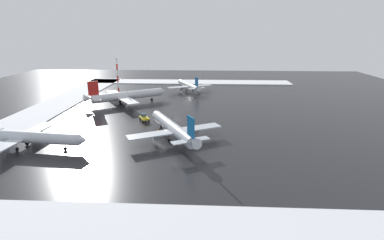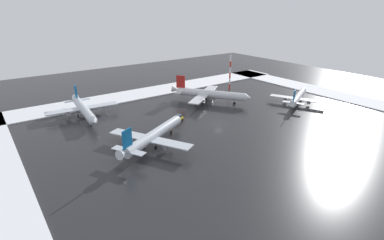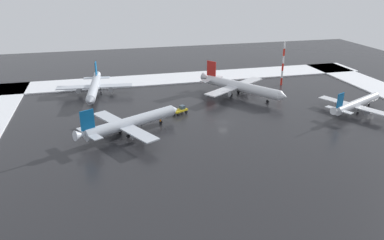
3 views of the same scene
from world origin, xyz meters
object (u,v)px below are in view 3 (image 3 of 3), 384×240
object	(u,v)px
airplane_parked_portside	(356,104)
antenna_mast	(283,63)
pushback_tug	(181,110)
airplane_far_rear	(240,87)
airplane_foreground_jet	(94,87)
airplane_distant_tail	(130,123)
ground_crew_beside_wing	(141,122)
ground_crew_mid_apron	(160,121)

from	to	relation	value
airplane_parked_portside	antenna_mast	size ratio (longest dim) A/B	1.52
airplane_parked_portside	pushback_tug	size ratio (longest dim) A/B	5.00
airplane_parked_portside	pushback_tug	world-z (taller)	airplane_parked_portside
airplane_far_rear	airplane_foreground_jet	size ratio (longest dim) A/B	0.97
airplane_parked_portside	antenna_mast	bearing A→B (deg)	79.24
airplane_distant_tail	airplane_far_rear	size ratio (longest dim) A/B	0.97
airplane_parked_portside	ground_crew_beside_wing	distance (m)	65.76
airplane_foreground_jet	antenna_mast	xyz separation A→B (m)	(-69.53, 3.36, 5.28)
airplane_far_rear	airplane_parked_portside	bearing A→B (deg)	16.25
airplane_far_rear	antenna_mast	distance (m)	22.96
ground_crew_mid_apron	pushback_tug	bearing A→B (deg)	-61.54
airplane_far_rear	ground_crew_mid_apron	distance (m)	36.72
ground_crew_beside_wing	airplane_foreground_jet	bearing A→B (deg)	137.65
airplane_parked_portside	ground_crew_mid_apron	world-z (taller)	airplane_parked_portside
airplane_far_rear	airplane_foreground_jet	xyz separation A→B (m)	(49.10, -12.58, -0.34)
pushback_tug	ground_crew_mid_apron	world-z (taller)	pushback_tug
airplane_distant_tail	airplane_far_rear	xyz separation A→B (m)	(-40.20, -23.67, 0.29)
antenna_mast	pushback_tug	bearing A→B (deg)	25.75
airplane_parked_portside	pushback_tug	distance (m)	54.03
airplane_far_rear	ground_crew_beside_wing	xyz separation A→B (m)	(36.64, 18.82, -2.47)
pushback_tug	ground_crew_mid_apron	distance (m)	10.21
airplane_distant_tail	ground_crew_beside_wing	distance (m)	6.40
airplane_far_rear	airplane_parked_portside	world-z (taller)	airplane_far_rear
airplane_parked_portside	airplane_far_rear	bearing A→B (deg)	115.39
ground_crew_beside_wing	ground_crew_mid_apron	bearing A→B (deg)	22.93
airplane_foreground_jet	antenna_mast	size ratio (longest dim) A/B	1.88
airplane_distant_tail	airplane_parked_portside	xyz separation A→B (m)	(-69.11, 0.12, -0.49)
airplane_far_rear	ground_crew_beside_wing	distance (m)	41.27
ground_crew_mid_apron	airplane_foreground_jet	bearing A→B (deg)	14.64
airplane_far_rear	pushback_tug	size ratio (longest dim) A/B	6.00
airplane_parked_portside	ground_crew_mid_apron	distance (m)	60.38
airplane_distant_tail	ground_crew_mid_apron	distance (m)	10.27
airplane_far_rear	pushback_tug	world-z (taller)	airplane_far_rear
airplane_parked_portside	airplane_distant_tail	bearing A→B (deg)	154.74
ground_crew_mid_apron	airplane_parked_portside	bearing A→B (deg)	-109.18
airplane_parked_portside	airplane_foreground_jet	bearing A→B (deg)	129.84
airplane_foreground_jet	antenna_mast	distance (m)	69.81
airplane_distant_tail	antenna_mast	bearing A→B (deg)	0.79
airplane_far_rear	airplane_foreground_jet	bearing A→B (deg)	-138.68
ground_crew_mid_apron	antenna_mast	bearing A→B (deg)	-76.00
airplane_far_rear	pushback_tug	bearing A→B (deg)	-97.33
airplane_distant_tail	antenna_mast	size ratio (longest dim) A/B	1.77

